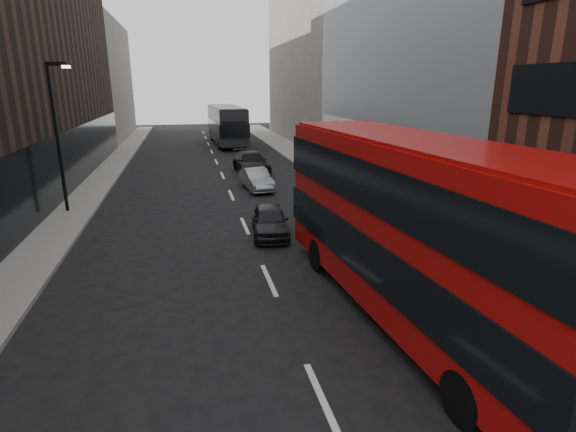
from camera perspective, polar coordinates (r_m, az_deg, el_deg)
sidewalk_right at (r=32.45m, az=5.19°, el=5.50°), size 3.00×80.00×0.15m
sidewalk_left at (r=31.41m, az=-22.90°, el=3.91°), size 2.00×80.00×0.15m
building_modern_block at (r=29.96m, az=16.16°, el=22.95°), size 5.03×22.00×20.00m
building_victorian at (r=51.30m, az=2.97°, el=20.26°), size 6.50×24.00×21.00m
building_left_mid at (r=36.47m, az=-28.45°, el=15.82°), size 5.00×24.00×14.00m
building_left_far at (r=58.02m, az=-22.71°, el=15.50°), size 5.00×20.00×13.00m
street_lamp at (r=24.10m, az=-27.21°, el=9.90°), size 1.06×0.22×7.00m
red_bus at (r=12.05m, az=16.00°, el=-0.90°), size 3.71×12.25×4.88m
grey_bus at (r=48.88m, az=-7.81°, el=11.48°), size 3.28×12.35×3.95m
car_a at (r=19.00m, az=-2.31°, el=-0.56°), size 1.90×3.82×1.25m
car_b at (r=27.35m, az=-4.04°, el=4.68°), size 1.73×3.97×1.27m
car_c at (r=32.65m, az=-4.72°, el=6.79°), size 2.35×5.28×1.51m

